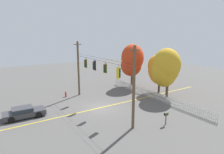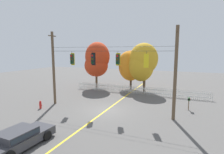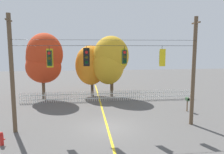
{
  "view_description": "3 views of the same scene",
  "coord_description": "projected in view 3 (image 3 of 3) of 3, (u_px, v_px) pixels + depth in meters",
  "views": [
    {
      "loc": [
        19.74,
        -11.14,
        8.8
      ],
      "look_at": [
        1.05,
        1.03,
        3.94
      ],
      "focal_mm": 31.31,
      "sensor_mm": 36.0,
      "label": 1
    },
    {
      "loc": [
        7.09,
        -15.67,
        5.79
      ],
      "look_at": [
        0.32,
        0.72,
        3.27
      ],
      "focal_mm": 28.84,
      "sensor_mm": 36.0,
      "label": 2
    },
    {
      "loc": [
        -1.54,
        -15.05,
        5.72
      ],
      "look_at": [
        0.45,
        0.97,
        3.54
      ],
      "focal_mm": 35.29,
      "sensor_mm": 36.0,
      "label": 3
    }
  ],
  "objects": [
    {
      "name": "autumn_maple_near_fence",
      "position": [
        44.0,
        59.0,
        23.95
      ],
      "size": [
        4.03,
        3.85,
        7.26
      ],
      "color": "brown",
      "rests_on": "ground"
    },
    {
      "name": "white_picket_fence",
      "position": [
        109.0,
        96.0,
        23.57
      ],
      "size": [
        18.46,
        0.06,
        1.1
      ],
      "color": "silver",
      "rests_on": "ground"
    },
    {
      "name": "traffic_signal_southbound_primary",
      "position": [
        162.0,
        58.0,
        15.54
      ],
      "size": [
        0.43,
        0.38,
        1.44
      ],
      "color": "black"
    },
    {
      "name": "autumn_maple_mid",
      "position": [
        90.0,
        64.0,
        25.68
      ],
      "size": [
        3.64,
        3.16,
        5.95
      ],
      "color": "#473828",
      "rests_on": "ground"
    },
    {
      "name": "traffic_signal_westbound_side",
      "position": [
        50.0,
        58.0,
        14.62
      ],
      "size": [
        0.43,
        0.38,
        1.46
      ],
      "color": "black"
    },
    {
      "name": "fire_hydrant",
      "position": [
        2.0,
        139.0,
        12.9
      ],
      "size": [
        0.38,
        0.22,
        0.81
      ],
      "color": "red",
      "rests_on": "ground"
    },
    {
      "name": "traffic_signal_northbound_primary",
      "position": [
        124.0,
        57.0,
        15.23
      ],
      "size": [
        0.43,
        0.38,
        1.35
      ],
      "color": "black"
    },
    {
      "name": "roadside_mailbox",
      "position": [
        187.0,
        100.0,
        19.68
      ],
      "size": [
        0.25,
        0.44,
        1.29
      ],
      "color": "brown",
      "rests_on": "ground"
    },
    {
      "name": "autumn_oak_far_east",
      "position": [
        110.0,
        61.0,
        25.09
      ],
      "size": [
        4.14,
        3.71,
        7.0
      ],
      "color": "brown",
      "rests_on": "ground"
    },
    {
      "name": "signal_support_span",
      "position": [
        107.0,
        72.0,
        15.21
      ],
      "size": [
        12.89,
        1.1,
        7.88
      ],
      "color": "brown",
      "rests_on": "ground"
    },
    {
      "name": "traffic_signal_eastbound_side",
      "position": [
        87.0,
        57.0,
        14.91
      ],
      "size": [
        0.43,
        0.38,
        1.4
      ],
      "color": "black"
    },
    {
      "name": "ground",
      "position": [
        107.0,
        128.0,
        15.75
      ],
      "size": [
        80.0,
        80.0,
        0.0
      ],
      "primitive_type": "plane",
      "color": "#565451"
    },
    {
      "name": "lane_centerline_stripe",
      "position": [
        107.0,
        128.0,
        15.75
      ],
      "size": [
        0.16,
        36.0,
        0.01
      ],
      "primitive_type": "cube",
      "color": "gold",
      "rests_on": "ground"
    }
  ]
}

